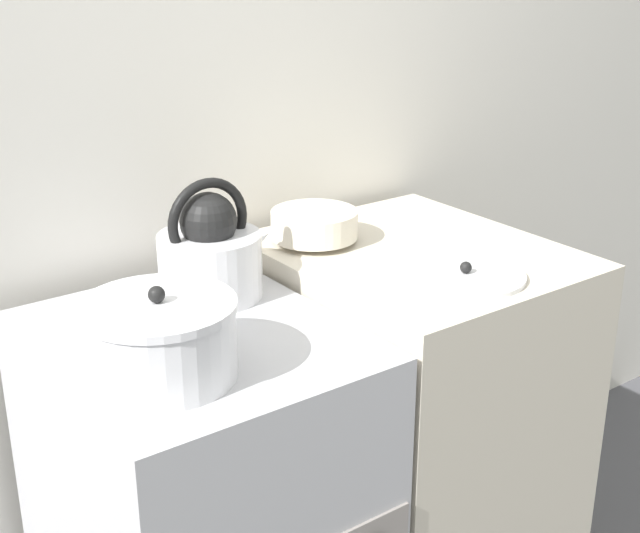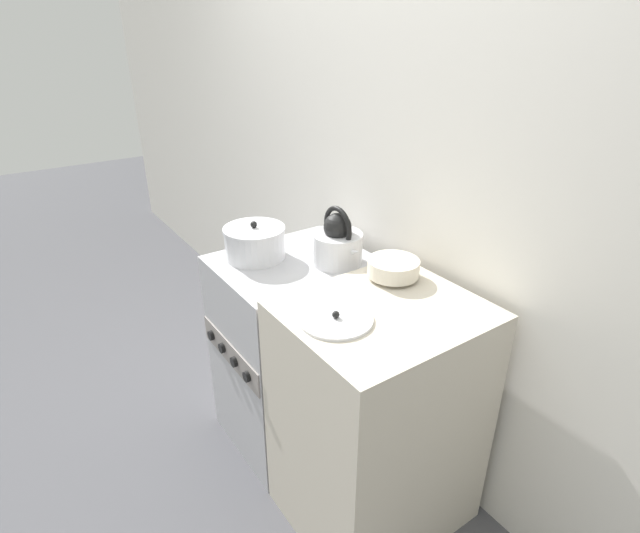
% 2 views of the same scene
% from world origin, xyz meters
% --- Properties ---
extents(ground_plane, '(12.00, 12.00, 0.00)m').
position_xyz_m(ground_plane, '(0.00, 0.00, 0.00)').
color(ground_plane, '#4C4C51').
extents(wall_back, '(7.00, 0.06, 2.50)m').
position_xyz_m(wall_back, '(0.00, 0.72, 1.25)').
color(wall_back, silver).
rests_on(wall_back, ground_plane).
extents(stove, '(0.53, 0.65, 0.91)m').
position_xyz_m(stove, '(0.00, 0.31, 0.45)').
color(stove, '#B2B2B7').
rests_on(stove, ground_plane).
extents(counter, '(0.56, 0.65, 0.95)m').
position_xyz_m(counter, '(0.56, 0.33, 0.47)').
color(counter, beige).
rests_on(counter, ground_plane).
extents(kettle, '(0.25, 0.21, 0.24)m').
position_xyz_m(kettle, '(0.12, 0.45, 1.00)').
color(kettle, silver).
rests_on(kettle, stove).
extents(cooking_pot, '(0.26, 0.26, 0.16)m').
position_xyz_m(cooking_pot, '(-0.12, 0.20, 0.97)').
color(cooking_pot, silver).
rests_on(cooking_pot, stove).
extents(enamel_bowl, '(0.19, 0.19, 0.07)m').
position_xyz_m(enamel_bowl, '(0.41, 0.50, 0.99)').
color(enamel_bowl, beige).
rests_on(enamel_bowl, counter).
extents(loose_pot_lid, '(0.24, 0.24, 0.03)m').
position_xyz_m(loose_pot_lid, '(0.53, 0.15, 0.95)').
color(loose_pot_lid, silver).
rests_on(loose_pot_lid, counter).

